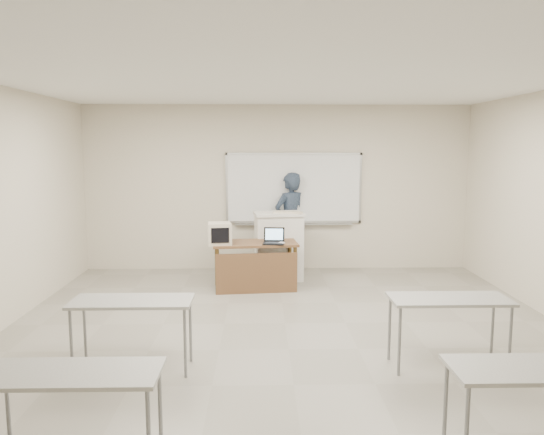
{
  "coord_description": "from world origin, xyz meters",
  "views": [
    {
      "loc": [
        -0.32,
        -5.66,
        2.25
      ],
      "look_at": [
        -0.14,
        2.2,
        1.2
      ],
      "focal_mm": 35.0,
      "sensor_mm": 36.0,
      "label": 1
    }
  ],
  "objects_px": {
    "instructor_desk": "(255,257)",
    "whiteboard": "(294,189)",
    "laptop": "(273,240)",
    "mouse": "(282,243)",
    "keyboard": "(288,212)",
    "podium": "(279,246)",
    "presenter": "(290,222)",
    "crt_monitor": "(219,233)"
  },
  "relations": [
    {
      "from": "keyboard",
      "to": "instructor_desk",
      "type": "bearing_deg",
      "value": -117.01
    },
    {
      "from": "podium",
      "to": "presenter",
      "type": "relative_size",
      "value": 0.64
    },
    {
      "from": "whiteboard",
      "to": "mouse",
      "type": "height_order",
      "value": "whiteboard"
    },
    {
      "from": "instructor_desk",
      "to": "whiteboard",
      "type": "bearing_deg",
      "value": 59.17
    },
    {
      "from": "whiteboard",
      "to": "crt_monitor",
      "type": "bearing_deg",
      "value": -129.95
    },
    {
      "from": "instructor_desk",
      "to": "crt_monitor",
      "type": "xyz_separation_m",
      "value": [
        -0.55,
        -0.01,
        0.39
      ]
    },
    {
      "from": "laptop",
      "to": "presenter",
      "type": "bearing_deg",
      "value": 82.19
    },
    {
      "from": "laptop",
      "to": "presenter",
      "type": "distance_m",
      "value": 1.46
    },
    {
      "from": "whiteboard",
      "to": "presenter",
      "type": "bearing_deg",
      "value": -132.1
    },
    {
      "from": "podium",
      "to": "mouse",
      "type": "bearing_deg",
      "value": -95.12
    },
    {
      "from": "podium",
      "to": "laptop",
      "type": "xyz_separation_m",
      "value": [
        -0.11,
        -0.72,
        0.23
      ]
    },
    {
      "from": "podium",
      "to": "laptop",
      "type": "height_order",
      "value": "podium"
    },
    {
      "from": "whiteboard",
      "to": "podium",
      "type": "distance_m",
      "value": 1.22
    },
    {
      "from": "mouse",
      "to": "instructor_desk",
      "type": "bearing_deg",
      "value": 174.3
    },
    {
      "from": "laptop",
      "to": "whiteboard",
      "type": "bearing_deg",
      "value": 80.38
    },
    {
      "from": "podium",
      "to": "presenter",
      "type": "distance_m",
      "value": 0.8
    },
    {
      "from": "laptop",
      "to": "mouse",
      "type": "bearing_deg",
      "value": -24.76
    },
    {
      "from": "crt_monitor",
      "to": "presenter",
      "type": "distance_m",
      "value": 1.84
    },
    {
      "from": "laptop",
      "to": "mouse",
      "type": "relative_size",
      "value": 3.07
    },
    {
      "from": "instructor_desk",
      "to": "crt_monitor",
      "type": "distance_m",
      "value": 0.67
    },
    {
      "from": "whiteboard",
      "to": "instructor_desk",
      "type": "height_order",
      "value": "whiteboard"
    },
    {
      "from": "crt_monitor",
      "to": "keyboard",
      "type": "height_order",
      "value": "keyboard"
    },
    {
      "from": "crt_monitor",
      "to": "presenter",
      "type": "bearing_deg",
      "value": 43.22
    },
    {
      "from": "keyboard",
      "to": "presenter",
      "type": "height_order",
      "value": "presenter"
    },
    {
      "from": "instructor_desk",
      "to": "podium",
      "type": "xyz_separation_m",
      "value": [
        0.4,
        0.71,
        0.05
      ]
    },
    {
      "from": "whiteboard",
      "to": "mouse",
      "type": "relative_size",
      "value": 23.51
    },
    {
      "from": "crt_monitor",
      "to": "mouse",
      "type": "distance_m",
      "value": 0.98
    },
    {
      "from": "crt_monitor",
      "to": "presenter",
      "type": "xyz_separation_m",
      "value": [
        1.18,
        1.42,
        -0.02
      ]
    },
    {
      "from": "crt_monitor",
      "to": "mouse",
      "type": "xyz_separation_m",
      "value": [
        0.97,
        -0.08,
        -0.14
      ]
    },
    {
      "from": "whiteboard",
      "to": "presenter",
      "type": "height_order",
      "value": "whiteboard"
    },
    {
      "from": "whiteboard",
      "to": "mouse",
      "type": "xyz_separation_m",
      "value": [
        -0.28,
        -1.57,
        -0.71
      ]
    },
    {
      "from": "presenter",
      "to": "crt_monitor",
      "type": "bearing_deg",
      "value": 15.95
    },
    {
      "from": "mouse",
      "to": "presenter",
      "type": "bearing_deg",
      "value": 88.31
    },
    {
      "from": "mouse",
      "to": "podium",
      "type": "bearing_deg",
      "value": 97.95
    },
    {
      "from": "instructor_desk",
      "to": "keyboard",
      "type": "bearing_deg",
      "value": 41.68
    },
    {
      "from": "mouse",
      "to": "keyboard",
      "type": "relative_size",
      "value": 0.22
    },
    {
      "from": "crt_monitor",
      "to": "keyboard",
      "type": "relative_size",
      "value": 0.84
    },
    {
      "from": "crt_monitor",
      "to": "mouse",
      "type": "bearing_deg",
      "value": -11.41
    },
    {
      "from": "podium",
      "to": "presenter",
      "type": "height_order",
      "value": "presenter"
    },
    {
      "from": "crt_monitor",
      "to": "keyboard",
      "type": "bearing_deg",
      "value": 21.9
    },
    {
      "from": "podium",
      "to": "keyboard",
      "type": "distance_m",
      "value": 0.62
    },
    {
      "from": "instructor_desk",
      "to": "presenter",
      "type": "relative_size",
      "value": 0.74
    }
  ]
}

